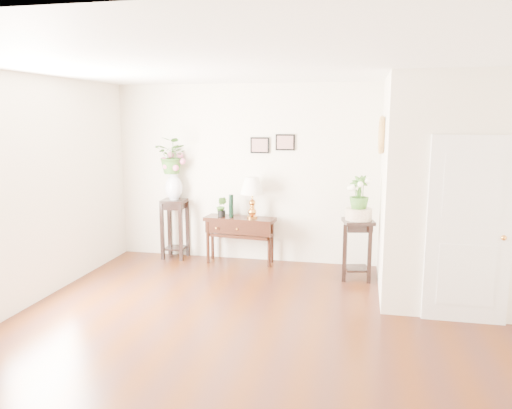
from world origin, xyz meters
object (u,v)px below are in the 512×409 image
(table_lamp, at_px, (252,196))
(console_table, at_px, (240,240))
(plant_stand_a, at_px, (175,229))
(plant_stand_b, at_px, (357,249))

(table_lamp, bearing_deg, console_table, 180.00)
(console_table, height_order, plant_stand_a, plant_stand_a)
(plant_stand_b, bearing_deg, plant_stand_a, 170.51)
(console_table, xyz_separation_m, plant_stand_a, (-1.11, 0.07, 0.12))
(console_table, height_order, table_lamp, table_lamp)
(console_table, bearing_deg, table_lamp, 5.58)
(console_table, distance_m, plant_stand_a, 1.12)
(console_table, bearing_deg, plant_stand_a, -178.06)
(table_lamp, bearing_deg, plant_stand_a, 176.91)
(console_table, distance_m, table_lamp, 0.74)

